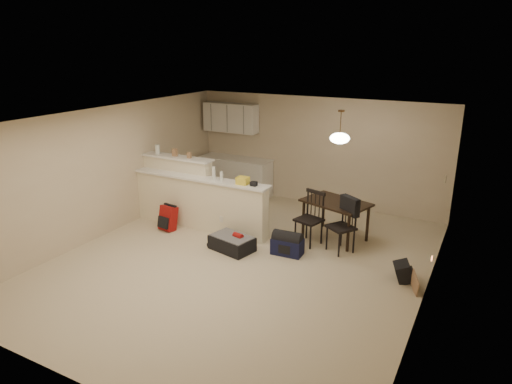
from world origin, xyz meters
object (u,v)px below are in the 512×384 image
Objects in this scene: navy_duffel at (287,246)px; red_backpack at (168,218)px; pendant_lamp at (340,138)px; dining_chair_far at (341,226)px; black_daypack at (403,272)px; dining_chair_near at (309,218)px; suitcase at (232,243)px; dining_table at (336,206)px.

red_backpack is at bearing 178.91° from navy_duffel.
pendant_lamp reaches higher than dining_chair_far.
navy_duffel is 1.66× the size of black_daypack.
dining_chair_near is 0.73m from navy_duffel.
dining_chair_near reaches higher than navy_duffel.
black_daypack is at bearing 18.58° from suitcase.
dining_table is 1.37× the size of dining_chair_near.
dining_chair_far reaches higher than navy_duffel.
dining_chair_near is 3.06× the size of black_daypack.
red_backpack reaches higher than black_daypack.
dining_chair_near is at bearing -151.32° from dining_chair_far.
dining_chair_far is at bearing -61.72° from pendant_lamp.
pendant_lamp reaches higher than dining_table.
dining_chair_far is (0.28, -0.53, -1.49)m from pendant_lamp.
dining_table is 1.39× the size of dining_chair_far.
black_daypack is at bearing 8.53° from dining_chair_far.
black_daypack is (1.52, -1.09, -1.84)m from pendant_lamp.
dining_chair_near is 0.64m from dining_chair_far.
navy_duffel reaches higher than suitcase.
suitcase is at bearing -124.26° from dining_chair_near.
red_backpack is (-3.42, -0.65, -0.25)m from dining_chair_far.
suitcase is 1.02m from navy_duffel.
red_backpack is at bearing -175.17° from suitcase.
navy_duffel is (-0.80, -0.56, -0.35)m from dining_chair_far.
dining_table reaches higher than navy_duffel.
black_daypack is at bearing 8.94° from red_backpack.
pendant_lamp reaches higher than suitcase.
suitcase is (-1.49, -1.40, -1.86)m from pendant_lamp.
dining_chair_near is 2.01m from black_daypack.
dining_table is 2.80× the size of red_backpack.
pendant_lamp is 0.80× the size of suitcase.
pendant_lamp is at bearing 55.96° from suitcase.
red_backpack is (-2.78, -0.70, -0.26)m from dining_chair_near.
pendant_lamp is 1.61m from dining_chair_far.
suitcase is 1.40× the size of navy_duffel.
suitcase is (-1.77, -0.88, -0.37)m from dining_chair_far.
navy_duffel is (0.97, 0.31, 0.02)m from suitcase.
dining_table is 2.11m from suitcase.
red_backpack is at bearing -149.40° from dining_chair_near.
navy_duffel is at bearing -115.28° from pendant_lamp.
pendant_lamp is 1.12× the size of navy_duffel.
navy_duffel is (-0.51, -1.09, -0.51)m from dining_table.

